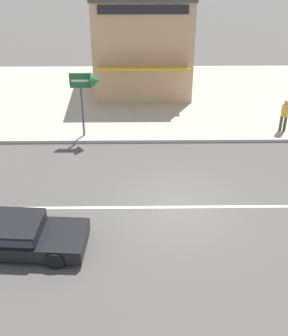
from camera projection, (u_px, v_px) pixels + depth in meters
The scene contains 7 objects.
ground_plane at pixel (178, 207), 17.37m from camera, with size 160.00×160.00×0.00m, color #4C4947.
lane_centre_stripe at pixel (178, 207), 17.37m from camera, with size 50.40×0.14×0.01m, color silver.
kerb_strip at pixel (165, 98), 25.78m from camera, with size 68.00×10.00×0.15m, color #ADA393.
sedan_black_1 at pixel (18, 235), 15.19m from camera, with size 4.61×2.14×1.06m.
arrow_signboard at pixel (92, 83), 20.55m from camera, with size 1.30×0.74×3.09m.
pedestrian_near_clock at pixel (285, 113), 21.81m from camera, with size 0.34×0.34×1.60m.
shopfront_mid_block at pixel (143, 39), 25.74m from camera, with size 5.30×5.90×5.43m.
Camera 1 is at (-1.42, -13.98, 10.39)m, focal length 50.00 mm.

